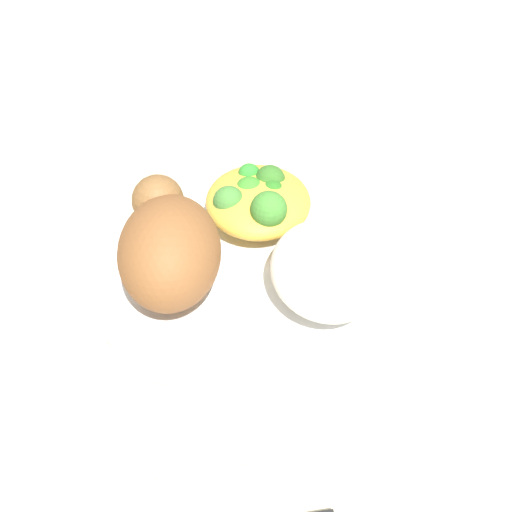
{
  "coord_description": "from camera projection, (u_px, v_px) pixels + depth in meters",
  "views": [
    {
      "loc": [
        -0.38,
        0.0,
        0.37
      ],
      "look_at": [
        0.0,
        0.0,
        0.03
      ],
      "focal_mm": 45.95,
      "sensor_mm": 36.0,
      "label": 1
    }
  ],
  "objects": [
    {
      "name": "plate",
      "position": [
        256.0,
        274.0,
        0.52
      ],
      "size": [
        0.25,
        0.25,
        0.02
      ],
      "color": "white",
      "rests_on": "ground_plane"
    },
    {
      "name": "rice_pile",
      "position": [
        334.0,
        268.0,
        0.48
      ],
      "size": [
        0.1,
        0.09,
        0.04
      ],
      "primitive_type": "ellipsoid",
      "color": "silver",
      "rests_on": "plate"
    },
    {
      "name": "roasted_chicken",
      "position": [
        175.0,
        247.0,
        0.48
      ],
      "size": [
        0.11,
        0.07,
        0.07
      ],
      "color": "brown",
      "rests_on": "plate"
    },
    {
      "name": "ground_plane",
      "position": [
        256.0,
        284.0,
        0.53
      ],
      "size": [
        2.0,
        2.0,
        0.0
      ],
      "primitive_type": "plane",
      "color": "#C0B194"
    },
    {
      "name": "mac_cheese_with_broccoli",
      "position": [
        263.0,
        199.0,
        0.55
      ],
      "size": [
        0.1,
        0.09,
        0.05
      ],
      "color": "gold",
      "rests_on": "plate"
    },
    {
      "name": "fork",
      "position": [
        195.0,
        481.0,
        0.4
      ],
      "size": [
        0.04,
        0.14,
        0.01
      ],
      "color": "silver",
      "rests_on": "ground_plane"
    }
  ]
}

